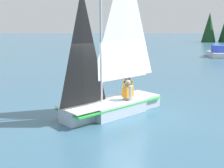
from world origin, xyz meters
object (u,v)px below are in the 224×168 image
at_px(sailboat_main, 113,88).
at_px(sailor_crew, 128,90).
at_px(motorboat_distant, 217,53).
at_px(sailor_helm, 128,95).

height_order(sailboat_main, sailor_crew, sailboat_main).
distance_m(sailor_crew, motorboat_distant, 20.85).
height_order(sailor_helm, sailor_crew, sailor_crew).
bearing_deg(sailboat_main, sailor_crew, -163.25).
bearing_deg(sailor_crew, sailboat_main, 16.75).
xyz_separation_m(sailboat_main, sailor_helm, (0.52, 0.12, -0.28)).
bearing_deg(motorboat_distant, sailor_helm, -20.94).
relative_size(sailor_helm, motorboat_distant, 0.30).
bearing_deg(sailor_helm, sailor_crew, -134.78).
distance_m(sailboat_main, sailor_crew, 1.13).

